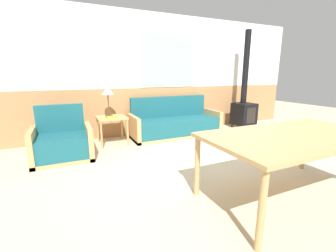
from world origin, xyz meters
TOP-DOWN VIEW (x-y plane):
  - ground_plane at (0.00, 0.00)m, footprint 16.00×16.00m
  - wall_back at (-0.00, 2.63)m, footprint 7.20×0.09m
  - couch at (-0.06, 2.17)m, footprint 2.04×0.78m
  - armchair at (-2.41, 1.62)m, footprint 0.92×0.72m
  - side_table at (-1.49, 2.12)m, footprint 0.56×0.56m
  - table_lamp at (-1.52, 2.22)m, footprint 0.24×0.24m
  - book_stack at (-1.50, 2.03)m, footprint 0.22×0.14m
  - dining_table at (-0.08, -0.76)m, footprint 1.96×1.05m
  - wood_stove at (1.86, 2.07)m, footprint 0.47×0.51m

SIDE VIEW (x-z plane):
  - ground_plane at x=0.00m, z-range 0.00..0.00m
  - couch at x=-0.06m, z-range -0.18..0.69m
  - armchair at x=-2.41m, z-range -0.18..0.70m
  - side_table at x=-1.49m, z-range 0.19..0.74m
  - book_stack at x=-1.50m, z-range 0.55..0.58m
  - wood_stove at x=1.86m, z-range -0.58..1.84m
  - dining_table at x=-0.08m, z-range 0.31..1.06m
  - table_lamp at x=-1.52m, z-range 0.74..1.33m
  - wall_back at x=0.00m, z-range 0.02..2.72m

